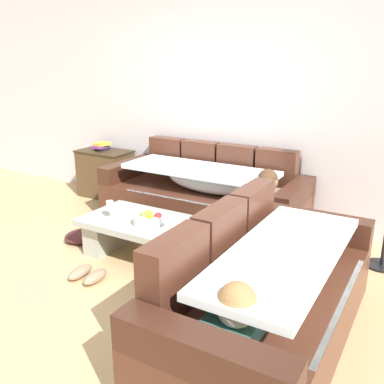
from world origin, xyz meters
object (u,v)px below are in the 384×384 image
at_px(fruit_bowl, 149,219).
at_px(crumpled_garment, 84,236).
at_px(coffee_table, 146,234).
at_px(wine_glass_near_right, 165,217).
at_px(couch_along_wall, 206,197).
at_px(couch_near_window, 267,296).
at_px(side_cabinet, 106,173).
at_px(book_stack_on_cabinet, 102,146).
at_px(wine_glass_near_left, 110,206).
at_px(pair_of_shoes, 88,274).
at_px(open_magazine, 180,227).

bearing_deg(fruit_bowl, crumpled_garment, 178.02).
height_order(coffee_table, wine_glass_near_right, wine_glass_near_right).
distance_m(couch_along_wall, couch_near_window, 2.14).
distance_m(couch_along_wall, wine_glass_near_right, 1.16).
xyz_separation_m(coffee_table, side_cabinet, (-1.62, 1.27, 0.08)).
height_order(couch_near_window, book_stack_on_cabinet, couch_near_window).
bearing_deg(wine_glass_near_left, pair_of_shoes, -73.96).
distance_m(wine_glass_near_right, book_stack_on_cabinet, 2.39).
distance_m(wine_glass_near_right, side_cabinet, 2.35).
xyz_separation_m(couch_along_wall, coffee_table, (-0.07, -1.04, -0.09)).
relative_size(wine_glass_near_left, wine_glass_near_right, 1.00).
distance_m(wine_glass_near_right, pair_of_shoes, 0.83).
distance_m(wine_glass_near_left, book_stack_on_cabinet, 1.93).
bearing_deg(open_magazine, fruit_bowl, -159.28).
relative_size(couch_near_window, coffee_table, 1.69).
bearing_deg(book_stack_on_cabinet, wine_glass_near_right, -34.93).
relative_size(coffee_table, book_stack_on_cabinet, 5.53).
xyz_separation_m(fruit_bowl, side_cabinet, (-1.70, 1.32, -0.10)).
bearing_deg(wine_glass_near_right, wine_glass_near_left, -178.11).
distance_m(coffee_table, wine_glass_near_left, 0.43).
height_order(side_cabinet, pair_of_shoes, side_cabinet).
relative_size(side_cabinet, crumpled_garment, 1.80).
distance_m(wine_glass_near_left, side_cabinet, 1.90).
distance_m(couch_along_wall, fruit_bowl, 1.09).
height_order(couch_along_wall, fruit_bowl, couch_along_wall).
distance_m(couch_near_window, coffee_table, 1.55).
xyz_separation_m(coffee_table, wine_glass_near_left, (-0.33, -0.11, 0.26)).
relative_size(couch_near_window, wine_glass_near_right, 12.25).
distance_m(couch_along_wall, side_cabinet, 1.71).
bearing_deg(pair_of_shoes, fruit_bowl, 64.37).
relative_size(wine_glass_near_right, open_magazine, 0.59).
bearing_deg(side_cabinet, couch_near_window, -31.66).
bearing_deg(wine_glass_near_right, coffee_table, 162.16).
height_order(couch_near_window, pair_of_shoes, couch_near_window).
distance_m(couch_along_wall, book_stack_on_cabinet, 1.78).
xyz_separation_m(couch_along_wall, open_magazine, (0.30, -1.03, 0.05)).
relative_size(coffee_table, fruit_bowl, 4.29).
height_order(open_magazine, side_cabinet, side_cabinet).
relative_size(wine_glass_near_right, side_cabinet, 0.23).
relative_size(fruit_bowl, wine_glass_near_left, 1.69).
relative_size(wine_glass_near_right, crumpled_garment, 0.42).
xyz_separation_m(couch_along_wall, fruit_bowl, (0.01, -1.09, 0.09)).
distance_m(coffee_table, pair_of_shoes, 0.66).
distance_m(couch_near_window, side_cabinet, 3.58).
height_order(couch_along_wall, pair_of_shoes, couch_along_wall).
bearing_deg(side_cabinet, wine_glass_near_left, -46.83).
distance_m(fruit_bowl, pair_of_shoes, 0.72).
xyz_separation_m(side_cabinet, book_stack_on_cabinet, (-0.04, 0.00, 0.37)).
distance_m(fruit_bowl, side_cabinet, 2.15).
bearing_deg(couch_along_wall, wine_glass_near_left, -109.00).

